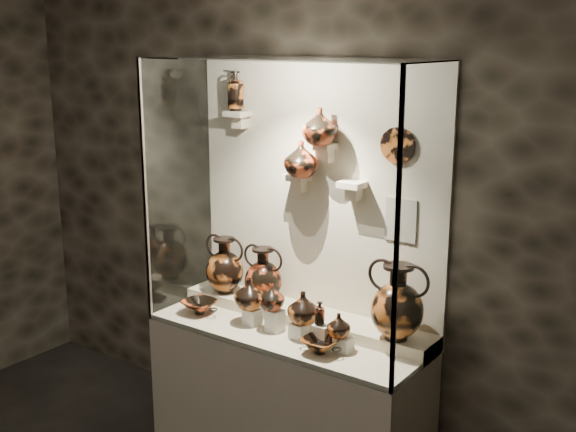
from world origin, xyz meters
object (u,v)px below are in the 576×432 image
object	(u,v)px
amphora_left	(225,265)
jug_e	(339,325)
lekythos_tall	(236,88)
ovoid_vase_a	(301,159)
amphora_right	(397,302)
ovoid_vase_b	(320,126)
lekythos_small	(320,312)
jug_c	(303,307)
kylix_left	(200,306)
jug_a	(249,294)
amphora_mid	(263,275)
jug_b	(272,297)
kylix_right	(320,344)

from	to	relation	value
amphora_left	jug_e	world-z (taller)	amphora_left
lekythos_tall	ovoid_vase_a	world-z (taller)	lekythos_tall
amphora_right	ovoid_vase_b	xyz separation A→B (m)	(-0.56, 0.07, 0.91)
jug_e	lekythos_small	size ratio (longest dim) A/B	0.90
jug_c	kylix_left	bearing A→B (deg)	166.56
jug_c	ovoid_vase_b	bearing A→B (deg)	83.10
amphora_left	kylix_left	xyz separation A→B (m)	(0.00, -0.25, -0.20)
jug_c	lekythos_tall	world-z (taller)	lekythos_tall
amphora_left	jug_c	bearing A→B (deg)	7.28
jug_c	lekythos_small	world-z (taller)	jug_c
lekythos_tall	ovoid_vase_b	xyz separation A→B (m)	(0.65, -0.05, -0.18)
jug_c	jug_a	bearing A→B (deg)	164.14
amphora_left	lekythos_small	world-z (taller)	amphora_left
amphora_mid	ovoid_vase_b	distance (m)	1.02
jug_c	kylix_left	distance (m)	0.75
jug_b	lekythos_tall	world-z (taller)	lekythos_tall
kylix_right	ovoid_vase_a	distance (m)	1.07
jug_b	ovoid_vase_b	distance (m)	1.02
amphora_left	kylix_left	size ratio (longest dim) A/B	1.38
amphora_right	lekythos_small	distance (m)	0.43
lekythos_small	kylix_right	bearing A→B (deg)	-59.28
jug_a	ovoid_vase_a	distance (m)	0.86
amphora_left	lekythos_tall	bearing A→B (deg)	87.34
ovoid_vase_a	kylix_right	bearing A→B (deg)	-20.24
amphora_right	jug_b	distance (m)	0.75
jug_b	ovoid_vase_b	bearing A→B (deg)	52.41
amphora_mid	kylix_left	bearing A→B (deg)	-146.25
jug_b	amphora_mid	bearing A→B (deg)	132.92
jug_a	kylix_left	xyz separation A→B (m)	(-0.36, -0.05, -0.14)
jug_a	ovoid_vase_b	distance (m)	1.08
amphora_right	jug_e	world-z (taller)	amphora_right
jug_b	ovoid_vase_b	size ratio (longest dim) A/B	0.77
ovoid_vase_b	kylix_left	bearing A→B (deg)	-152.42
kylix_right	ovoid_vase_b	xyz separation A→B (m)	(-0.24, 0.34, 1.14)
jug_a	lekythos_small	size ratio (longest dim) A/B	1.24
lekythos_tall	ovoid_vase_b	bearing A→B (deg)	-12.30
amphora_mid	lekythos_tall	xyz separation A→B (m)	(-0.27, 0.09, 1.13)
amphora_right	amphora_left	bearing A→B (deg)	178.46
ovoid_vase_b	lekythos_tall	bearing A→B (deg)	-179.72
kylix_left	lekythos_tall	distance (m)	1.36
amphora_right	kylix_right	bearing A→B (deg)	-140.01
jug_b	kylix_left	size ratio (longest dim) A/B	0.61
jug_c	lekythos_small	xyz separation A→B (m)	(0.13, -0.03, 0.01)
amphora_left	jug_b	world-z (taller)	amphora_left
amphora_mid	lekythos_tall	size ratio (longest dim) A/B	1.28
amphora_mid	amphora_right	xyz separation A→B (m)	(0.94, -0.03, 0.04)
jug_a	jug_c	size ratio (longest dim) A/B	1.00
amphora_mid	lekythos_tall	world-z (taller)	lekythos_tall
jug_c	ovoid_vase_b	size ratio (longest dim) A/B	0.90
amphora_left	jug_e	size ratio (longest dim) A/B	2.69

